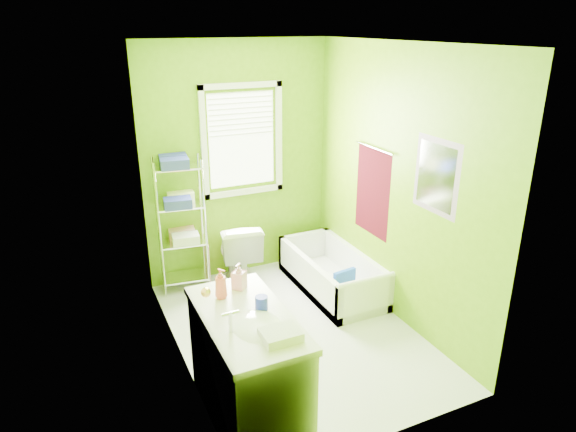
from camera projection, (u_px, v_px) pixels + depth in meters
name	position (u px, v px, depth m)	size (l,w,h in m)	color
ground	(294.00, 332.00, 4.85)	(2.90, 2.90, 0.00)	silver
room_envelope	(295.00, 175.00, 4.31)	(2.14, 2.94, 2.62)	#5C8C06
window	(242.00, 134.00, 5.51)	(0.92, 0.05, 1.22)	white
door	(215.00, 317.00, 3.25)	(0.09, 0.80, 2.00)	white
right_wall_decor	(396.00, 185.00, 4.78)	(0.04, 1.48, 1.17)	#41070F
bathtub	(334.00, 279.00, 5.54)	(0.64, 1.38, 0.45)	white
toilet	(239.00, 253.00, 5.59)	(0.43, 0.76, 0.77)	white
vanity	(248.00, 364.00, 3.67)	(0.58, 1.14, 1.09)	white
wire_shelf_unit	(181.00, 211.00, 5.35)	(0.53, 0.42, 1.49)	silver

